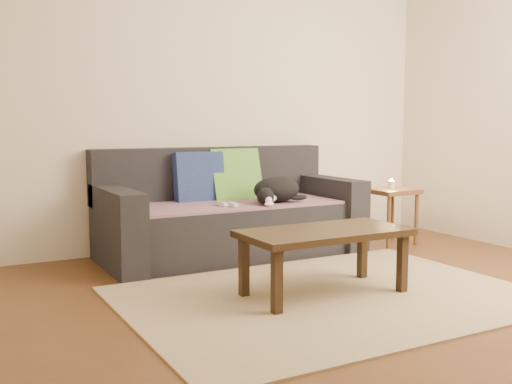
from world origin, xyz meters
The scene contains 13 objects.
ground centered at (0.00, 0.00, 0.00)m, with size 4.50×4.50×0.00m, color brown.
back_wall centered at (0.00, 2.00, 1.30)m, with size 4.50×0.04×2.60m, color beige.
sofa centered at (0.00, 1.57, 0.31)m, with size 2.10×0.94×0.87m.
throw_blanket centered at (0.00, 1.48, 0.43)m, with size 1.66×0.74×0.02m, color #382546.
cushion_navy centered at (-0.19, 1.74, 0.63)m, with size 0.42×0.10×0.42m, color navy.
cushion_green centered at (0.14, 1.74, 0.63)m, with size 0.45×0.11×0.45m, color #0D533F.
cat centered at (0.29, 1.32, 0.54)m, with size 0.47×0.35×0.21m.
wii_remote_a centered at (-0.17, 1.34, 0.46)m, with size 0.15×0.04×0.03m, color white.
wii_remote_b centered at (-0.11, 1.27, 0.46)m, with size 0.15×0.04×0.03m, color white.
side_table centered at (1.46, 1.27, 0.41)m, with size 0.40×0.40×0.49m.
candle centered at (1.46, 1.27, 0.53)m, with size 0.06×0.06×0.09m.
rug centered at (0.00, 0.15, 0.01)m, with size 2.50×1.80×0.01m, color tan.
coffee_table centered at (-0.01, 0.21, 0.37)m, with size 1.05×0.52×0.42m.
Camera 1 is at (-2.13, -2.79, 1.07)m, focal length 42.00 mm.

